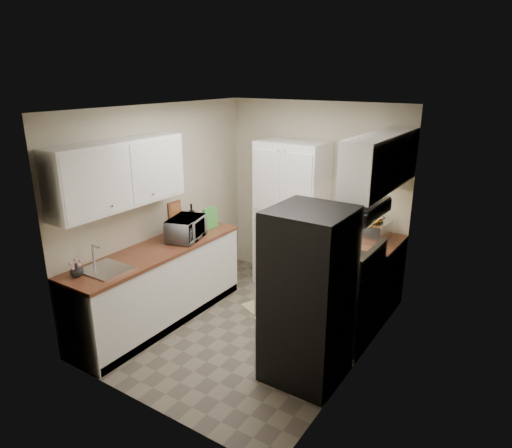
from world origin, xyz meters
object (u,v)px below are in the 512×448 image
at_px(pantry_cabinet, 291,215).
at_px(microwave, 186,229).
at_px(toaster_oven, 373,231).
at_px(electric_range, 343,299).
at_px(refrigerator, 308,296).
at_px(wine_bottle, 192,217).

distance_m(pantry_cabinet, microwave, 1.51).
bearing_deg(microwave, toaster_oven, -74.21).
xyz_separation_m(electric_range, refrigerator, (-0.03, -0.80, 0.37)).
bearing_deg(wine_bottle, refrigerator, -19.94).
bearing_deg(toaster_oven, microwave, -144.67).
bearing_deg(wine_bottle, electric_range, 1.41).
height_order(refrigerator, microwave, refrigerator).
height_order(electric_range, refrigerator, refrigerator).
bearing_deg(refrigerator, pantry_cabinet, 123.46).
bearing_deg(microwave, electric_range, -94.62).
bearing_deg(electric_range, pantry_cabinet, 141.78).
bearing_deg(microwave, refrigerator, -118.79).
height_order(electric_range, wine_bottle, wine_bottle).
height_order(refrigerator, toaster_oven, refrigerator).
distance_m(wine_bottle, toaster_oven, 2.28).
xyz_separation_m(pantry_cabinet, microwave, (-0.71, -1.33, 0.06)).
height_order(pantry_cabinet, wine_bottle, pantry_cabinet).
bearing_deg(pantry_cabinet, electric_range, -38.22).
distance_m(electric_range, wine_bottle, 2.18).
bearing_deg(pantry_cabinet, wine_bottle, -133.35).
bearing_deg(toaster_oven, wine_bottle, -155.05).
bearing_deg(toaster_oven, refrigerator, -88.81).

